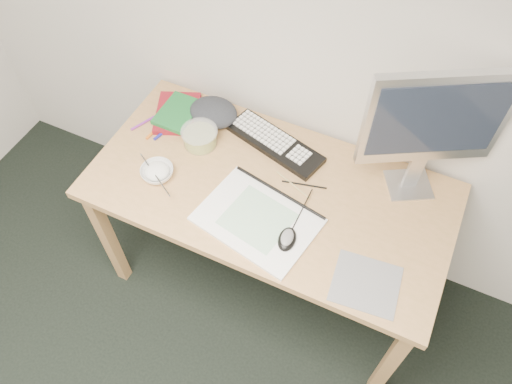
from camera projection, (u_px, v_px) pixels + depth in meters
desk at (269, 201)px, 1.98m from camera, size 1.40×0.70×0.75m
mousepad at (366, 284)px, 1.68m from camera, size 0.24×0.22×0.00m
sketchpad at (257, 220)px, 1.83m from camera, size 0.47×0.38×0.01m
keyboard at (275, 143)px, 2.03m from camera, size 0.44×0.24×0.02m
monitor at (434, 122)px, 1.64m from camera, size 0.43×0.26×0.56m
mouse at (287, 238)px, 1.76m from camera, size 0.08×0.11×0.03m
rice_bowl at (157, 172)px, 1.94m from camera, size 0.15×0.15×0.04m
chopsticks at (155, 175)px, 1.90m from camera, size 0.21×0.14×0.02m
fruit_tub at (200, 137)px, 2.02m from camera, size 0.17×0.17×0.07m
book_red at (177, 113)px, 2.13m from camera, size 0.26×0.29×0.02m
book_green at (178, 112)px, 2.11m from camera, size 0.15×0.20×0.02m
cloth_lump at (213, 112)px, 2.10m from camera, size 0.20×0.18×0.07m
pencil_pink at (257, 179)px, 1.94m from camera, size 0.18×0.03×0.01m
pencil_tan at (293, 185)px, 1.92m from camera, size 0.17×0.07×0.01m
pencil_black at (304, 185)px, 1.92m from camera, size 0.17×0.05×0.01m
marker_blue at (166, 130)px, 2.08m from camera, size 0.05×0.14×0.01m
marker_orange at (156, 129)px, 2.09m from camera, size 0.03×0.12×0.01m
marker_purple at (143, 123)px, 2.11m from camera, size 0.06×0.11×0.01m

